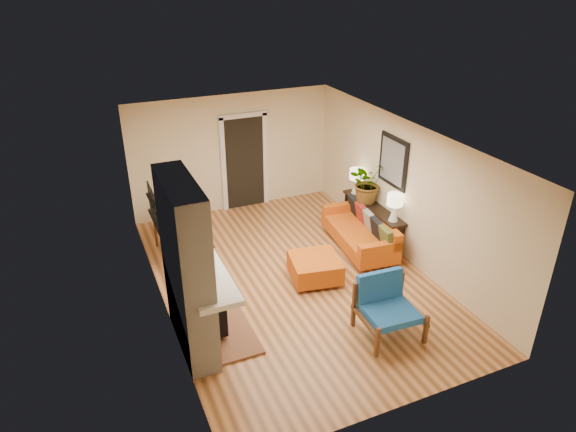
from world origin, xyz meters
name	(u,v)px	position (x,y,z in m)	size (l,w,h in m)	color
room_shell	(269,161)	(0.60, 2.63, 1.24)	(6.50, 6.50, 6.50)	#D98E53
fireplace	(190,271)	(-2.00, -1.00, 1.24)	(1.09, 1.68, 2.60)	white
sofa	(363,231)	(1.72, 0.49, 0.33)	(1.02, 2.01, 0.76)	silver
ottoman	(315,267)	(0.35, -0.19, 0.25)	(0.97, 0.97, 0.42)	silver
blue_chair	(386,303)	(0.71, -1.85, 0.49)	(0.91, 0.89, 0.90)	brown
dining_table	(181,222)	(-1.57, 1.69, 0.66)	(0.93, 1.89, 1.00)	brown
console_table	(373,213)	(2.07, 0.71, 0.58)	(0.34, 1.85, 0.72)	black
lamp_near	(395,204)	(2.07, 0.02, 1.06)	(0.30, 0.30, 0.54)	white
lamp_far	(357,178)	(2.07, 1.41, 1.06)	(0.30, 0.30, 0.54)	white
houseplant	(368,182)	(2.06, 0.96, 1.15)	(0.77, 0.67, 0.86)	#1E5919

